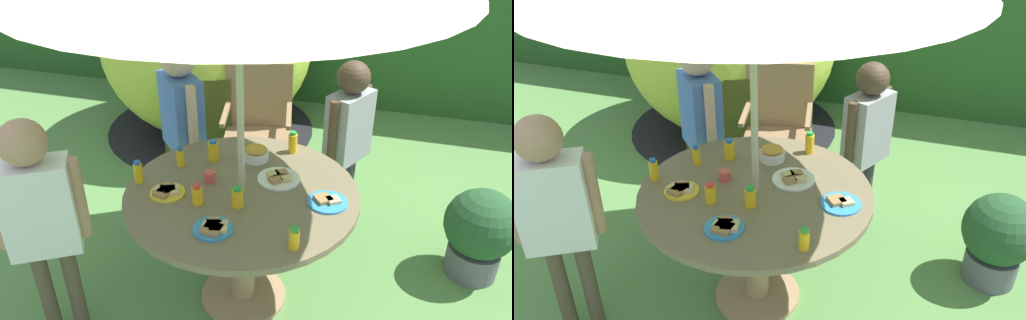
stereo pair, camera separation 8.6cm
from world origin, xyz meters
TOP-DOWN VIEW (x-y plane):
  - ground_plane at (0.00, 0.00)m, footprint 10.00×10.00m
  - hedge_backdrop at (0.00, 3.32)m, footprint 9.00×0.70m
  - garden_table at (0.00, 0.00)m, footprint 1.23×1.23m
  - wooden_chair at (-0.25, 1.19)m, footprint 0.59×0.56m
  - dome_tent at (-1.00, 2.10)m, footprint 2.46×2.46m
  - potted_plant at (1.31, 0.60)m, footprint 0.43×0.43m
  - child_in_grey_shirt at (0.45, 0.87)m, footprint 0.30×0.38m
  - child_in_blue_shirt at (-0.61, 0.63)m, footprint 0.37×0.38m
  - child_in_white_shirt at (-0.85, -0.51)m, footprint 0.38×0.33m
  - snack_bowl at (-0.02, 0.33)m, footprint 0.15×0.15m
  - plate_far_left at (-0.02, -0.36)m, footprint 0.19×0.19m
  - plate_near_left at (-0.36, -0.14)m, footprint 0.18×0.18m
  - plate_mid_right at (0.45, 0.01)m, footprint 0.20×0.20m
  - plate_far_right at (0.16, 0.16)m, footprint 0.23×0.23m
  - juice_bottle_near_right at (0.02, -0.14)m, footprint 0.06×0.06m
  - juice_bottle_center_front at (-0.41, 0.15)m, footprint 0.04×0.04m
  - juice_bottle_center_back at (-0.55, -0.07)m, footprint 0.05×0.05m
  - juice_bottle_mid_left at (-0.26, 0.27)m, footprint 0.06×0.06m
  - juice_bottle_front_edge at (-0.18, -0.17)m, footprint 0.06×0.06m
  - juice_bottle_back_edge at (0.36, -0.37)m, footprint 0.05×0.05m
  - juice_bottle_spot_a at (0.16, 0.48)m, footprint 0.05×0.05m
  - cup_near at (-0.19, 0.04)m, footprint 0.06×0.06m

SIDE VIEW (x-z plane):
  - ground_plane at x=0.00m, z-range -0.02..0.00m
  - potted_plant at x=1.31m, z-range 0.03..0.62m
  - wooden_chair at x=-0.25m, z-range 0.06..1.06m
  - garden_table at x=0.00m, z-range 0.22..0.97m
  - plate_mid_right at x=0.45m, z-range 0.75..0.78m
  - plate_far_right at x=0.16m, z-range 0.75..0.78m
  - plate_far_left at x=-0.02m, z-range 0.75..0.78m
  - plate_near_left at x=-0.36m, z-range 0.75..0.78m
  - child_in_grey_shirt at x=0.45m, z-range 0.17..1.38m
  - cup_near at x=-0.19m, z-range 0.75..0.81m
  - snack_bowl at x=-0.02m, z-range 0.75..0.84m
  - juice_bottle_front_edge at x=-0.18m, z-range 0.75..0.86m
  - juice_bottle_back_edge at x=0.36m, z-range 0.75..0.86m
  - juice_bottle_near_right at x=0.02m, z-range 0.75..0.86m
  - juice_bottle_center_front at x=-0.41m, z-range 0.75..0.87m
  - juice_bottle_mid_left at x=-0.26m, z-range 0.75..0.88m
  - juice_bottle_center_back at x=-0.55m, z-range 0.75..0.88m
  - child_in_white_shirt at x=-0.85m, z-range 0.18..1.46m
  - juice_bottle_spot_a at x=0.16m, z-range 0.75..0.88m
  - child_in_blue_shirt at x=-0.61m, z-range 0.18..1.50m
  - dome_tent at x=-1.00m, z-range -0.01..1.71m
  - hedge_backdrop at x=0.00m, z-range 0.00..1.97m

